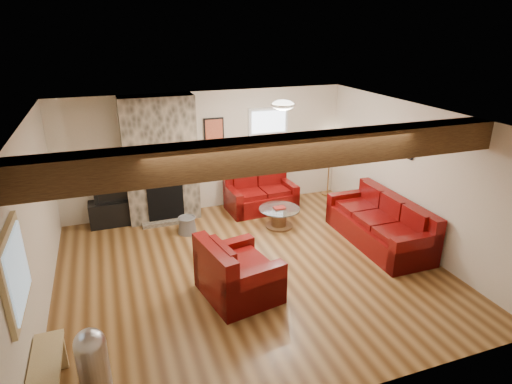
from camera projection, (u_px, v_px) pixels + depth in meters
room at (250, 198)px, 6.52m from camera, size 8.00×8.00×8.00m
oak_beam at (284, 153)px, 5.04m from camera, size 6.00×0.36×0.38m
chimney_breast at (161, 161)px, 8.40m from camera, size 1.40×0.67×2.50m
back_window at (268, 133)px, 9.21m from camera, size 0.90×0.08×1.10m
hatch_window at (15, 272)px, 4.20m from camera, size 0.08×1.00×0.90m
ceiling_dome at (283, 107)px, 7.16m from camera, size 0.40×0.40×0.18m
artwork_back at (214, 130)px, 8.78m from camera, size 0.42×0.06×0.52m
artwork_right at (403, 145)px, 7.53m from camera, size 0.06×0.55×0.42m
sofa_three at (379, 221)px, 7.68m from camera, size 0.92×2.20×0.85m
loveseat at (261, 193)px, 9.11m from camera, size 1.47×0.90×0.76m
armchair_red at (239, 268)px, 6.17m from camera, size 1.15×1.25×0.88m
coffee_table at (279, 218)px, 8.38m from camera, size 0.80×0.80×0.42m
tv_cabinet at (116, 212)px, 8.49m from camera, size 0.99×0.40×0.50m
television at (113, 191)px, 8.32m from camera, size 0.73×0.10×0.42m
floor_lamp at (331, 140)px, 9.61m from camera, size 0.39×0.39×1.54m
pedal_bin at (93, 362)px, 4.48m from camera, size 0.34×0.34×0.82m
coal_bucket at (187, 225)px, 8.14m from camera, size 0.36×0.36×0.33m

